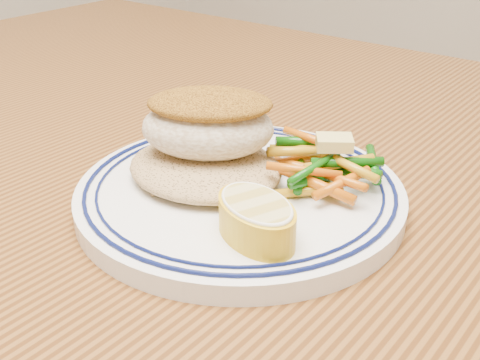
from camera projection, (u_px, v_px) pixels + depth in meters
name	position (u px, v px, depth m)	size (l,w,h in m)	color
dining_table	(308.00, 294.00, 0.51)	(1.50, 0.90, 0.75)	#4D2A0F
plate	(240.00, 192.00, 0.45)	(0.24, 0.24, 0.02)	white
rice_pilaf	(205.00, 164.00, 0.46)	(0.12, 0.11, 0.02)	#A07E50
fish_fillet	(208.00, 122.00, 0.45)	(0.12, 0.11, 0.05)	beige
vegetable_pile	(322.00, 166.00, 0.45)	(0.11, 0.10, 0.03)	#BA8813
butter_pat	(334.00, 143.00, 0.44)	(0.03, 0.02, 0.01)	#DBCB6B
lemon_wedge	(256.00, 217.00, 0.38)	(0.08, 0.08, 0.03)	gold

